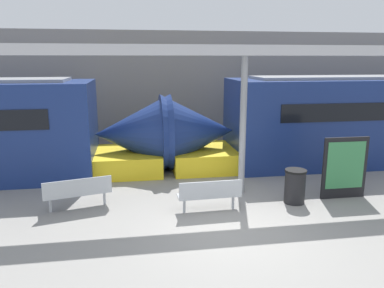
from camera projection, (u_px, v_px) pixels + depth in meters
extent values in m
plane|color=gray|center=(228.00, 231.00, 8.49)|extent=(60.00, 60.00, 0.00)
cube|color=gray|center=(178.00, 89.00, 16.67)|extent=(56.00, 0.20, 5.00)
cone|color=navy|center=(197.00, 131.00, 13.14)|extent=(2.58, 2.63, 2.63)
cube|color=yellow|center=(204.00, 158.00, 13.39)|extent=(2.33, 2.46, 0.70)
cone|color=navy|center=(133.00, 133.00, 12.79)|extent=(2.58, 2.63, 2.63)
cube|color=yellow|center=(127.00, 161.00, 12.97)|extent=(2.33, 2.46, 0.70)
cube|color=#ADB2B7|center=(209.00, 195.00, 9.52)|extent=(1.62, 0.49, 0.04)
cube|color=#ADB2B7|center=(211.00, 189.00, 9.28)|extent=(1.61, 0.09, 0.42)
cylinder|color=#ADB2B7|center=(184.00, 205.00, 9.45)|extent=(0.07, 0.07, 0.40)
cylinder|color=#ADB2B7|center=(233.00, 201.00, 9.69)|extent=(0.07, 0.07, 0.40)
cube|color=#ADB2B7|center=(78.00, 193.00, 9.67)|extent=(1.75, 0.83, 0.04)
cube|color=#ADB2B7|center=(78.00, 187.00, 9.44)|extent=(1.66, 0.44, 0.42)
cylinder|color=#ADB2B7|center=(50.00, 205.00, 9.46)|extent=(0.07, 0.07, 0.40)
cylinder|color=#ADB2B7|center=(104.00, 197.00, 9.98)|extent=(0.07, 0.07, 0.40)
cylinder|color=black|center=(295.00, 187.00, 10.06)|extent=(0.55, 0.55, 0.87)
cylinder|color=black|center=(296.00, 171.00, 9.95)|extent=(0.58, 0.58, 0.06)
cube|color=black|center=(345.00, 168.00, 10.31)|extent=(1.30, 0.06, 1.74)
cube|color=#38844C|center=(346.00, 165.00, 10.26)|extent=(1.10, 0.01, 1.32)
cylinder|color=gray|center=(243.00, 126.00, 10.54)|extent=(0.19, 0.19, 3.89)
cube|color=#B7B7BC|center=(245.00, 50.00, 10.07)|extent=(28.00, 0.60, 0.28)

